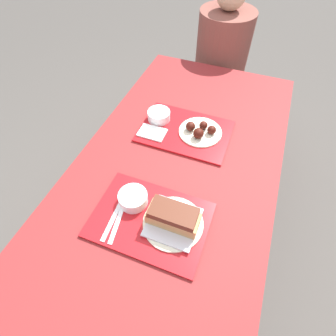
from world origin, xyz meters
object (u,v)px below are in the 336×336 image
tray_far (185,131)px  person_seated_across (222,50)px  tray_near (149,219)px  brisket_sandwich_plate (173,219)px  wings_plate_far (200,131)px  bowl_coleslaw_far (159,115)px  bowl_coleslaw_near (133,198)px

tray_far → person_seated_across: 0.87m
tray_near → person_seated_across: person_seated_across is taller
tray_far → brisket_sandwich_plate: 0.51m
person_seated_across → tray_far: bearing=-88.6°
wings_plate_far → person_seated_across: size_ratio=0.29×
brisket_sandwich_plate → bowl_coleslaw_far: 0.59m
tray_near → brisket_sandwich_plate: bearing=8.3°
tray_near → tray_far: size_ratio=1.00×
wings_plate_far → person_seated_across: (-0.09, 0.87, -0.03)m
bowl_coleslaw_near → tray_far: bearing=82.5°
tray_near → bowl_coleslaw_far: bowl_coleslaw_far is taller
wings_plate_far → tray_near: bearing=-95.1°
tray_far → wings_plate_far: size_ratio=2.08×
bowl_coleslaw_far → tray_far: bearing=-11.7°
tray_near → bowl_coleslaw_far: 0.57m
bowl_coleslaw_far → person_seated_across: 0.85m
bowl_coleslaw_near → person_seated_across: 1.33m
brisket_sandwich_plate → bowl_coleslaw_far: bearing=117.2°
bowl_coleslaw_near → wings_plate_far: wings_plate_far is taller
tray_near → brisket_sandwich_plate: brisket_sandwich_plate is taller
person_seated_across → brisket_sandwich_plate: bearing=-84.2°
brisket_sandwich_plate → person_seated_across: (-0.14, 1.36, -0.05)m
tray_far → brisket_sandwich_plate: (0.12, -0.49, 0.04)m
bowl_coleslaw_near → brisket_sandwich_plate: (0.18, -0.03, 0.01)m
bowl_coleslaw_near → person_seated_across: person_seated_across is taller
bowl_coleslaw_near → bowl_coleslaw_far: size_ratio=1.00×
tray_far → brisket_sandwich_plate: bearing=-76.6°
tray_far → bowl_coleslaw_far: bowl_coleslaw_far is taller
tray_far → person_seated_across: person_seated_across is taller
wings_plate_far → brisket_sandwich_plate: bearing=-84.9°
tray_near → brisket_sandwich_plate: size_ratio=1.93×
bowl_coleslaw_far → wings_plate_far: bearing=-6.5°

